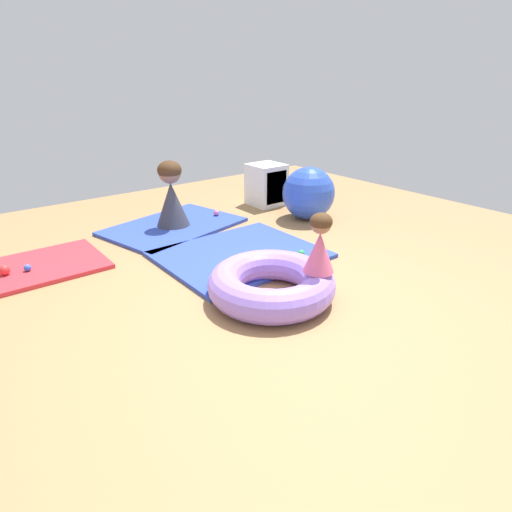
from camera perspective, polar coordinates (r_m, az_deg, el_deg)
name	(u,v)px	position (r m, az deg, el deg)	size (l,w,h in m)	color
ground_plane	(268,303)	(3.49, 1.55, -6.16)	(8.00, 8.00, 0.00)	#9E7549
gym_mat_far_left	(8,274)	(4.52, -29.90, -2.08)	(1.67, 0.86, 0.04)	red
gym_mat_near_right	(240,255)	(4.34, -2.13, 0.18)	(1.51, 1.26, 0.04)	#2D47B7
gym_mat_far_right	(174,226)	(5.24, -10.77, 3.85)	(1.51, 1.04, 0.04)	#2D47B7
inflatable_cushion	(271,284)	(3.49, 2.03, -3.68)	(1.03, 1.03, 0.27)	#9975EA
child_in_pink	(320,244)	(3.33, 8.40, 1.62)	(0.32, 0.32, 0.47)	#E5608E
adult_seated	(171,195)	(5.13, -11.09, 7.95)	(0.49, 0.49, 0.76)	#383842
play_ball_blue	(27,268)	(4.44, -27.88, -1.38)	(0.06, 0.06, 0.06)	blue
play_ball_green	(301,253)	(4.26, 5.99, 0.38)	(0.06, 0.06, 0.06)	green
play_ball_pink	(216,213)	(5.51, -5.24, 5.69)	(0.07, 0.07, 0.07)	pink
play_ball_red	(4,270)	(4.45, -30.22, -1.60)	(0.09, 0.09, 0.09)	red
exercise_ball_large	(308,193)	(5.46, 6.92, 8.19)	(0.65, 0.65, 0.65)	blue
storage_cube	(267,185)	(6.04, 1.52, 9.34)	(0.44, 0.44, 0.56)	white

